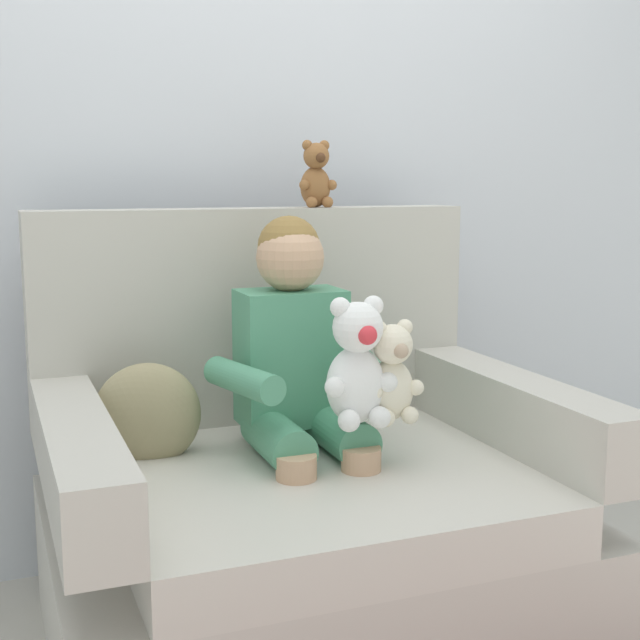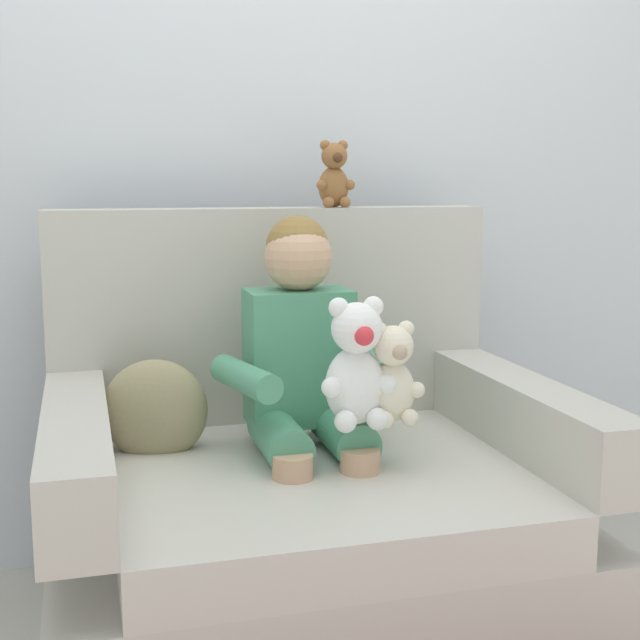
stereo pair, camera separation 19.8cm
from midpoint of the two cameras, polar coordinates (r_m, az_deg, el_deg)
The scene contains 7 objects.
back_wall at distance 2.67m, azimuth -8.35°, elevation 12.52°, with size 6.00×0.10×2.60m, color silver.
armchair at distance 2.20m, azimuth -3.86°, elevation -12.60°, with size 1.22×0.99×1.07m.
seated_child at distance 2.13m, azimuth -4.00°, elevation -3.16°, with size 0.45×0.39×0.82m.
plush_white at distance 1.97m, azimuth -0.41°, elevation -3.06°, with size 0.18×0.14×0.30m.
plush_cream at distance 2.01m, azimuth 1.95°, elevation -3.64°, with size 0.14×0.12×0.24m.
plush_brown_on_backrest at distance 2.45m, azimuth -2.60°, elevation 9.43°, with size 0.11×0.09×0.19m.
throw_pillow at distance 2.18m, azimuth -13.87°, elevation -6.14°, with size 0.26×0.12×0.26m, color #998C66.
Camera 1 is at (-0.70, -1.87, 1.15)m, focal length 48.64 mm.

